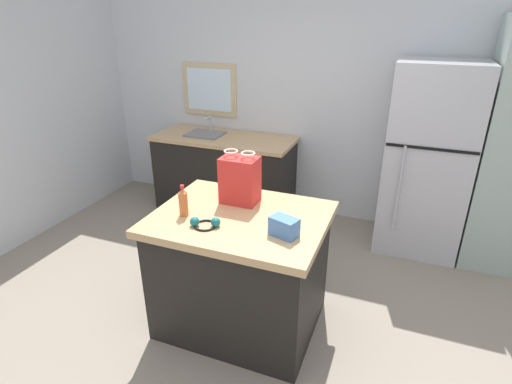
% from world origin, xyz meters
% --- Properties ---
extents(ground, '(6.53, 6.53, 0.00)m').
position_xyz_m(ground, '(0.00, 0.00, 0.00)').
color(ground, gray).
extents(back_wall, '(5.44, 0.13, 2.63)m').
position_xyz_m(back_wall, '(-0.02, 2.28, 1.32)').
color(back_wall, silver).
rests_on(back_wall, ground).
extents(kitchen_island, '(1.18, 0.93, 0.91)m').
position_xyz_m(kitchen_island, '(-0.12, 0.19, 0.46)').
color(kitchen_island, black).
rests_on(kitchen_island, ground).
extents(refrigerator, '(0.76, 0.70, 1.81)m').
position_xyz_m(refrigerator, '(1.07, 1.87, 0.90)').
color(refrigerator, '#B7B7BC').
rests_on(refrigerator, ground).
extents(tall_cabinet, '(0.46, 0.63, 2.18)m').
position_xyz_m(tall_cabinet, '(1.70, 1.87, 1.09)').
color(tall_cabinet, '#9EB2A8').
rests_on(tall_cabinet, ground).
extents(sink_counter, '(1.59, 0.66, 1.09)m').
position_xyz_m(sink_counter, '(-1.07, 1.89, 0.46)').
color(sink_counter, black).
rests_on(sink_counter, ground).
extents(shopping_bag, '(0.26, 0.19, 0.38)m').
position_xyz_m(shopping_bag, '(-0.21, 0.39, 1.08)').
color(shopping_bag, red).
rests_on(shopping_bag, kitchen_island).
extents(small_box, '(0.20, 0.16, 0.12)m').
position_xyz_m(small_box, '(0.24, 0.03, 0.97)').
color(small_box, '#4775B7').
rests_on(small_box, kitchen_island).
extents(bottle, '(0.06, 0.06, 0.22)m').
position_xyz_m(bottle, '(-0.48, 0.05, 1.01)').
color(bottle, '#C66633').
rests_on(bottle, kitchen_island).
extents(ear_defenders, '(0.19, 0.19, 0.06)m').
position_xyz_m(ear_defenders, '(-0.27, -0.04, 0.93)').
color(ear_defenders, black).
rests_on(ear_defenders, kitchen_island).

